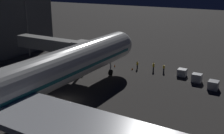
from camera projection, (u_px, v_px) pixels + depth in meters
name	position (u px, v px, depth m)	size (l,w,h in m)	color
ground_plane	(63.00, 102.00, 44.06)	(320.00, 320.00, 0.00)	#383533
jet_bridge	(59.00, 46.00, 56.57)	(18.67, 3.40, 7.27)	#9E9E99
apron_floodlight_mast	(27.00, 20.00, 67.80)	(2.90, 0.50, 15.82)	#59595E
baggage_container_near_belt	(182.00, 73.00, 55.73)	(1.71, 1.59, 1.48)	#B7BABF
baggage_container_mid_row	(197.00, 78.00, 52.36)	(1.79, 1.55, 1.65)	#B7BABF
baggage_container_far_row	(213.00, 85.00, 48.96)	(1.72, 1.85, 1.56)	#B7BABF
ground_crew_near_nose_gear	(153.00, 66.00, 58.70)	(0.40, 0.40, 1.90)	black
ground_crew_marshaller_fwd	(164.00, 68.00, 57.91)	(0.40, 0.40, 1.73)	black
ground_crew_under_port_wing	(137.00, 65.00, 60.11)	(0.40, 0.40, 1.81)	black
traffic_cone_nose_port	(132.00, 69.00, 59.68)	(0.36, 0.36, 0.55)	orange
traffic_cone_nose_starboard	(115.00, 66.00, 61.82)	(0.36, 0.36, 0.55)	orange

